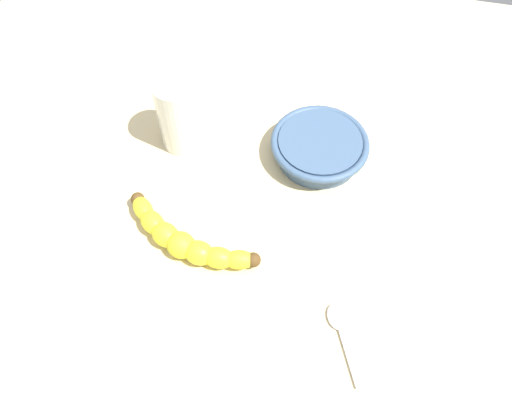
{
  "coord_description": "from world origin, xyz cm",
  "views": [
    {
      "loc": [
        12.92,
        -39.92,
        67.08
      ],
      "look_at": [
        4.05,
        -1.35,
        5.0
      ],
      "focal_mm": 34.55,
      "sensor_mm": 36.0,
      "label": 1
    }
  ],
  "objects_px": {
    "ceramic_bowl": "(319,147)",
    "teaspoon": "(338,322)",
    "banana": "(185,240)",
    "smoothie_glass": "(180,115)"
  },
  "relations": [
    {
      "from": "smoothie_glass",
      "to": "teaspoon",
      "type": "height_order",
      "value": "smoothie_glass"
    },
    {
      "from": "teaspoon",
      "to": "banana",
      "type": "bearing_deg",
      "value": 49.68
    },
    {
      "from": "smoothie_glass",
      "to": "teaspoon",
      "type": "distance_m",
      "value": 0.4
    },
    {
      "from": "banana",
      "to": "teaspoon",
      "type": "relative_size",
      "value": 2.0
    },
    {
      "from": "smoothie_glass",
      "to": "ceramic_bowl",
      "type": "relative_size",
      "value": 0.82
    },
    {
      "from": "banana",
      "to": "ceramic_bowl",
      "type": "distance_m",
      "value": 0.26
    },
    {
      "from": "ceramic_bowl",
      "to": "banana",
      "type": "bearing_deg",
      "value": -127.71
    },
    {
      "from": "ceramic_bowl",
      "to": "teaspoon",
      "type": "bearing_deg",
      "value": -75.58
    },
    {
      "from": "banana",
      "to": "ceramic_bowl",
      "type": "height_order",
      "value": "ceramic_bowl"
    },
    {
      "from": "banana",
      "to": "teaspoon",
      "type": "xyz_separation_m",
      "value": [
        0.23,
        -0.07,
        -0.02
      ]
    }
  ]
}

